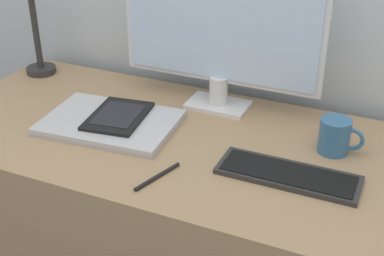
% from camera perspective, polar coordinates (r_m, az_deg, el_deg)
% --- Properties ---
extents(monitor, '(0.57, 0.11, 0.41)m').
position_cam_1_polar(monitor, '(1.44, 3.04, 10.37)').
color(monitor, silver).
rests_on(monitor, desk).
extents(keyboard, '(0.32, 0.11, 0.01)m').
position_cam_1_polar(keyboard, '(1.23, 10.22, -4.92)').
color(keyboard, '#282828').
rests_on(keyboard, desk).
extents(laptop, '(0.36, 0.27, 0.02)m').
position_cam_1_polar(laptop, '(1.43, -8.71, 0.58)').
color(laptop, '#A3A3A8').
rests_on(laptop, desk).
extents(ereader, '(0.16, 0.21, 0.01)m').
position_cam_1_polar(ereader, '(1.43, -7.89, 1.30)').
color(ereader, black).
rests_on(ereader, laptop).
extents(coffee_mug, '(0.11, 0.08, 0.09)m').
position_cam_1_polar(coffee_mug, '(1.33, 15.06, -0.84)').
color(coffee_mug, '#336089').
rests_on(coffee_mug, desk).
extents(pen, '(0.05, 0.14, 0.01)m').
position_cam_1_polar(pen, '(1.21, -3.72, -5.18)').
color(pen, black).
rests_on(pen, desk).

